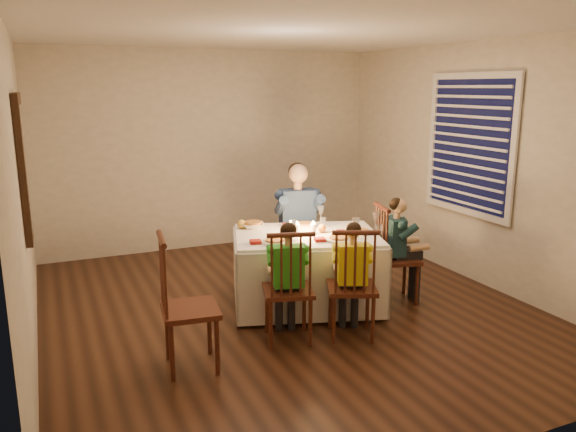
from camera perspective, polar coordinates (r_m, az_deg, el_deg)
name	(u,v)px	position (r m, az deg, el deg)	size (l,w,h in m)	color
ground	(288,308)	(5.57, -0.03, -9.36)	(5.00, 5.00, 0.00)	black
wall_left	(21,196)	(4.79, -25.51, 1.86)	(0.02, 5.00, 2.60)	beige
wall_right	(477,164)	(6.45, 18.64, 5.03)	(0.02, 5.00, 2.60)	beige
wall_back	(212,150)	(7.55, -7.77, 6.65)	(4.50, 0.02, 2.60)	beige
ceiling	(288,31)	(5.17, -0.03, 18.33)	(5.00, 5.00, 0.00)	white
dining_table	(307,255)	(5.48, 1.90, -3.97)	(1.64, 1.39, 0.70)	white
chair_adult	(298,280)	(6.34, 1.01, -6.55)	(0.41, 0.39, 1.00)	#39150F
chair_near_left	(288,339)	(4.95, 0.01, -12.38)	(0.41, 0.39, 1.00)	#39150F
chair_near_right	(350,335)	(5.04, 6.36, -11.96)	(0.41, 0.39, 1.00)	#39150F
chair_end	(395,300)	(5.87, 10.81, -8.41)	(0.41, 0.39, 1.00)	#39150F
chair_extra	(193,366)	(4.57, -9.66, -14.83)	(0.44, 0.42, 1.06)	#39150F
adult	(298,280)	(6.34, 1.01, -6.55)	(0.50, 0.46, 1.32)	navy
child_green	(288,339)	(4.95, 0.01, -12.38)	(0.34, 0.31, 1.04)	green
child_yellow	(350,335)	(5.04, 6.36, -11.96)	(0.33, 0.30, 1.03)	yellow
child_teal	(395,300)	(5.87, 10.81, -8.41)	(0.35, 0.32, 1.06)	#18363D
setting_adult	(305,225)	(5.73, 1.75, -0.93)	(0.26, 0.26, 0.02)	white
setting_green	(275,242)	(5.12, -1.31, -2.63)	(0.26, 0.26, 0.02)	white
setting_yellow	(339,239)	(5.22, 5.20, -2.37)	(0.26, 0.26, 0.02)	white
setting_teal	(360,232)	(5.50, 7.30, -1.62)	(0.26, 0.26, 0.02)	white
candle_left	(297,229)	(5.40, 0.91, -1.37)	(0.06, 0.06, 0.10)	white
candle_right	(313,229)	(5.42, 2.59, -1.32)	(0.06, 0.06, 0.10)	white
squash	(242,224)	(5.64, -4.74, -0.83)	(0.09, 0.09, 0.09)	gold
orange_fruit	(322,228)	(5.48, 3.46, -1.27)	(0.08, 0.08, 0.08)	orange
serving_bowl	(253,226)	(5.65, -3.58, -0.98)	(0.22, 0.22, 0.06)	white
wall_mirror	(23,165)	(5.05, -25.29, 4.71)	(0.06, 0.95, 1.15)	black
window_blinds	(469,145)	(6.48, 17.88, 6.89)	(0.07, 1.34, 1.54)	black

